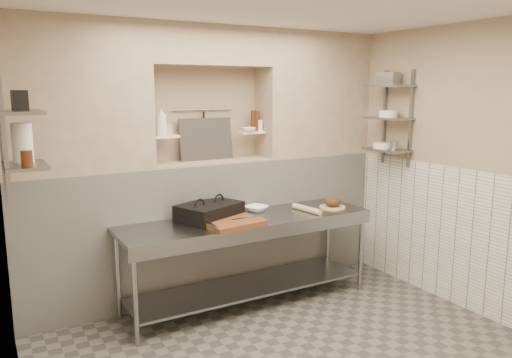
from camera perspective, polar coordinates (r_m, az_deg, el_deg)
wall_left at (r=3.13m, az=-26.72°, el=-5.08°), size 0.10×3.90×2.80m
wall_right at (r=5.25m, az=24.33°, el=0.91°), size 0.10×3.90×2.80m
wall_back at (r=5.53m, az=-6.32°, el=2.21°), size 4.00×0.10×2.80m
backwall_lower at (r=5.45m, az=-5.13°, el=-5.41°), size 4.00×0.40×1.40m
alcove_sill at (r=5.31m, az=-5.25°, el=1.99°), size 1.30×0.40×0.02m
backwall_pillar_left at (r=4.86m, az=-19.94°, el=8.84°), size 1.35×0.40×1.40m
backwall_pillar_right at (r=5.92m, az=6.56°, el=9.53°), size 1.35×0.40×1.40m
backwall_header at (r=5.27m, az=-5.47°, el=14.91°), size 1.30×0.40×0.40m
wainscot_left at (r=3.38m, az=-24.67°, el=-16.54°), size 0.02×3.90×1.40m
wainscot_right at (r=5.35m, az=23.39°, el=-6.55°), size 0.02×3.90×1.40m
alcove_shelf_left at (r=5.09m, az=-10.46°, el=4.80°), size 0.28×0.16×0.02m
alcove_shelf_right at (r=5.50m, az=-0.53°, el=5.36°), size 0.28×0.16×0.02m
utensil_rail at (r=5.41m, az=-6.10°, el=7.88°), size 0.70×0.02×0.02m
hanging_steel at (r=5.40m, az=-5.98°, el=6.07°), size 0.02×0.02×0.30m
splash_panel at (r=5.37m, az=-5.74°, el=4.55°), size 0.60×0.08×0.45m
shelf_rail_left_a at (r=4.31m, az=-27.09°, el=4.21°), size 0.03×0.03×0.95m
shelf_rail_left_b at (r=3.91m, az=-26.80°, el=3.73°), size 0.03×0.03×0.95m
wall_shelf_left_lower at (r=4.14m, az=-24.87°, el=1.39°), size 0.30×0.50×0.02m
wall_shelf_left_upper at (r=4.10m, az=-25.29°, el=6.92°), size 0.30×0.50×0.03m
shelf_rail_right_a at (r=5.96m, az=14.46°, el=6.87°), size 0.03×0.03×1.05m
shelf_rail_right_b at (r=5.68m, az=17.27°, el=6.58°), size 0.03×0.03×1.05m
wall_shelf_right_lower at (r=5.76m, az=14.72°, el=3.25°), size 0.30×0.50×0.02m
wall_shelf_right_mid at (r=5.73m, az=14.88°, el=6.73°), size 0.30×0.50×0.02m
wall_shelf_right_upper at (r=5.72m, az=15.04°, el=10.23°), size 0.30×0.50×0.03m
prep_table at (r=5.05m, az=-0.85°, el=-7.35°), size 2.60×0.70×0.90m
panini_press at (r=4.94m, az=-5.34°, el=-3.71°), size 0.71×0.62×0.16m
cutting_board at (r=4.72m, az=-2.59°, el=-5.04°), size 0.59×0.45×0.05m
knife_blade at (r=4.79m, az=-1.32°, el=-4.50°), size 0.27×0.04×0.01m
tongs at (r=4.57m, az=-5.16°, el=-5.16°), size 0.04×0.29×0.03m
mixing_bowl at (r=5.26m, az=0.05°, el=-3.39°), size 0.31×0.31×0.06m
rolling_pin at (r=5.26m, az=5.80°, el=-3.43°), size 0.12×0.40×0.06m
bread_board at (r=5.47m, az=8.73°, el=-3.19°), size 0.28×0.28×0.02m
bread_loaf at (r=5.46m, az=8.74°, el=-2.57°), size 0.18×0.18×0.11m
bottle_soap at (r=5.06m, az=-10.76°, el=6.56°), size 0.13×0.13×0.29m
jar_alcove at (r=5.13m, az=-10.11°, el=5.61°), size 0.07×0.07×0.11m
bowl_alcove at (r=5.42m, az=-0.81°, el=5.67°), size 0.18×0.18×0.05m
condiment_a at (r=5.52m, az=0.11°, el=6.66°), size 0.06×0.06×0.22m
condiment_b at (r=5.53m, az=-0.32°, el=6.69°), size 0.06×0.06×0.23m
condiment_c at (r=5.54m, az=0.41°, el=6.15°), size 0.07×0.07×0.12m
jug_left at (r=4.21m, az=-25.15°, el=3.76°), size 0.15×0.15×0.30m
jar_left at (r=3.95m, az=-24.72°, el=2.12°), size 0.08×0.08×0.12m
box_left_upper at (r=4.11m, az=-25.40°, el=8.13°), size 0.12×0.12×0.15m
bowl_right at (r=5.81m, az=14.21°, el=3.76°), size 0.20×0.20×0.06m
canister_right at (r=5.67m, az=15.52°, el=3.72°), size 0.09×0.09×0.09m
bowl_right_mid at (r=5.73m, az=14.87°, el=7.23°), size 0.20×0.20×0.07m
basket_right at (r=5.74m, az=14.88°, el=11.04°), size 0.23×0.25×0.14m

